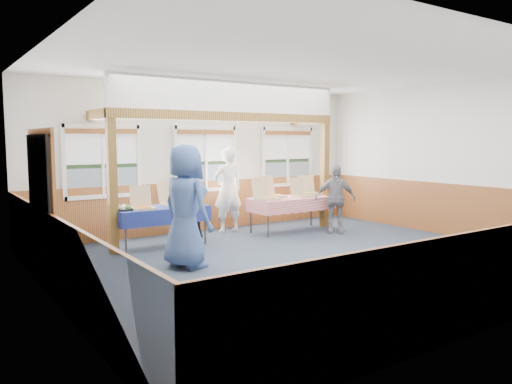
{
  "coord_description": "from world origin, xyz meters",
  "views": [
    {
      "loc": [
        -5.33,
        -6.37,
        2.03
      ],
      "look_at": [
        -0.31,
        1.0,
        1.09
      ],
      "focal_mm": 35.0,
      "sensor_mm": 36.0,
      "label": 1
    }
  ],
  "objects_px": {
    "table_left": "(161,210)",
    "woman_white": "(228,190)",
    "table_right": "(291,200)",
    "woman_black": "(185,200)",
    "man_blue": "(186,206)",
    "person_grey": "(335,199)"
  },
  "relations": [
    {
      "from": "table_left",
      "to": "woman_white",
      "type": "height_order",
      "value": "woman_white"
    },
    {
      "from": "table_right",
      "to": "woman_black",
      "type": "bearing_deg",
      "value": 142.85
    },
    {
      "from": "woman_white",
      "to": "woman_black",
      "type": "distance_m",
      "value": 1.11
    },
    {
      "from": "woman_black",
      "to": "man_blue",
      "type": "height_order",
      "value": "man_blue"
    },
    {
      "from": "table_right",
      "to": "person_grey",
      "type": "distance_m",
      "value": 0.96
    },
    {
      "from": "table_right",
      "to": "man_blue",
      "type": "height_order",
      "value": "man_blue"
    },
    {
      "from": "table_left",
      "to": "woman_black",
      "type": "height_order",
      "value": "woman_black"
    },
    {
      "from": "table_right",
      "to": "person_grey",
      "type": "height_order",
      "value": "person_grey"
    },
    {
      "from": "man_blue",
      "to": "person_grey",
      "type": "height_order",
      "value": "man_blue"
    },
    {
      "from": "table_left",
      "to": "man_blue",
      "type": "distance_m",
      "value": 1.75
    },
    {
      "from": "woman_black",
      "to": "person_grey",
      "type": "bearing_deg",
      "value": 155.88
    },
    {
      "from": "table_left",
      "to": "woman_white",
      "type": "xyz_separation_m",
      "value": [
        1.83,
        0.57,
        0.23
      ]
    },
    {
      "from": "table_right",
      "to": "woman_white",
      "type": "relative_size",
      "value": 1.11
    },
    {
      "from": "man_blue",
      "to": "person_grey",
      "type": "relative_size",
      "value": 1.31
    },
    {
      "from": "table_right",
      "to": "man_blue",
      "type": "relative_size",
      "value": 1.06
    },
    {
      "from": "table_right",
      "to": "person_grey",
      "type": "relative_size",
      "value": 1.39
    },
    {
      "from": "man_blue",
      "to": "table_left",
      "type": "bearing_deg",
      "value": -23.99
    },
    {
      "from": "person_grey",
      "to": "table_right",
      "type": "bearing_deg",
      "value": 171.88
    },
    {
      "from": "table_left",
      "to": "man_blue",
      "type": "bearing_deg",
      "value": -78.39
    },
    {
      "from": "person_grey",
      "to": "woman_black",
      "type": "bearing_deg",
      "value": -165.47
    },
    {
      "from": "table_left",
      "to": "person_grey",
      "type": "height_order",
      "value": "person_grey"
    },
    {
      "from": "table_left",
      "to": "table_right",
      "type": "distance_m",
      "value": 3.05
    }
  ]
}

